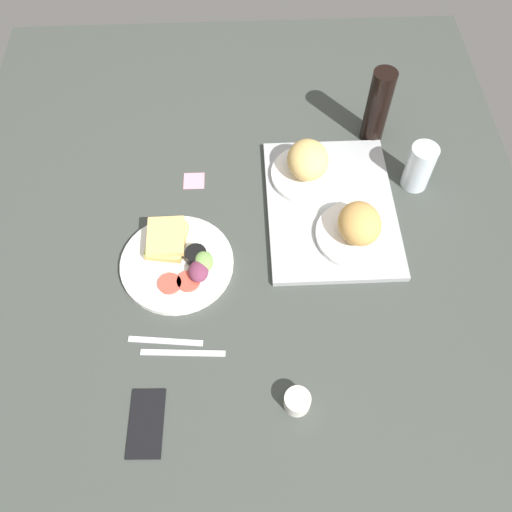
{
  "coord_description": "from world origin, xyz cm",
  "views": [
    {
      "loc": [
        70.58,
        0.08,
        113.93
      ],
      "look_at": [
        2.0,
        3.0,
        4.0
      ],
      "focal_mm": 38.03,
      "sensor_mm": 36.0,
      "label": 1
    }
  ],
  "objects_px": {
    "cell_phone": "(146,423)",
    "serving_tray": "(330,207)",
    "drinking_glass": "(419,167)",
    "espresso_cup": "(297,401)",
    "knife": "(183,353)",
    "plate_with_salad": "(178,259)",
    "bread_plate_near": "(308,165)",
    "fork": "(165,341)",
    "sticky_note": "(194,181)",
    "soda_bottle": "(377,107)",
    "bread_plate_far": "(358,228)"
  },
  "relations": [
    {
      "from": "cell_phone",
      "to": "serving_tray",
      "type": "bearing_deg",
      "value": 142.1
    },
    {
      "from": "drinking_glass",
      "to": "espresso_cup",
      "type": "distance_m",
      "value": 0.69
    },
    {
      "from": "espresso_cup",
      "to": "serving_tray",
      "type": "bearing_deg",
      "value": 165.6
    },
    {
      "from": "drinking_glass",
      "to": "knife",
      "type": "bearing_deg",
      "value": -52.8
    },
    {
      "from": "plate_with_salad",
      "to": "bread_plate_near",
      "type": "bearing_deg",
      "value": 126.99
    },
    {
      "from": "drinking_glass",
      "to": "fork",
      "type": "bearing_deg",
      "value": -56.33
    },
    {
      "from": "serving_tray",
      "to": "knife",
      "type": "xyz_separation_m",
      "value": [
        0.39,
        -0.38,
        -0.01
      ]
    },
    {
      "from": "espresso_cup",
      "to": "cell_phone",
      "type": "xyz_separation_m",
      "value": [
        0.03,
        -0.32,
        -0.02
      ]
    },
    {
      "from": "serving_tray",
      "to": "cell_phone",
      "type": "height_order",
      "value": "serving_tray"
    },
    {
      "from": "fork",
      "to": "espresso_cup",
      "type": "bearing_deg",
      "value": -22.42
    },
    {
      "from": "serving_tray",
      "to": "sticky_note",
      "type": "height_order",
      "value": "serving_tray"
    },
    {
      "from": "soda_bottle",
      "to": "sticky_note",
      "type": "relative_size",
      "value": 4.01
    },
    {
      "from": "serving_tray",
      "to": "soda_bottle",
      "type": "distance_m",
      "value": 0.31
    },
    {
      "from": "bread_plate_near",
      "to": "cell_phone",
      "type": "xyz_separation_m",
      "value": [
        0.64,
        -0.39,
        -0.05
      ]
    },
    {
      "from": "plate_with_salad",
      "to": "fork",
      "type": "relative_size",
      "value": 1.62
    },
    {
      "from": "knife",
      "to": "sticky_note",
      "type": "distance_m",
      "value": 0.5
    },
    {
      "from": "bread_plate_far",
      "to": "fork",
      "type": "relative_size",
      "value": 1.19
    },
    {
      "from": "bread_plate_far",
      "to": "sticky_note",
      "type": "relative_size",
      "value": 3.61
    },
    {
      "from": "cell_phone",
      "to": "sticky_note",
      "type": "height_order",
      "value": "cell_phone"
    },
    {
      "from": "serving_tray",
      "to": "espresso_cup",
      "type": "height_order",
      "value": "espresso_cup"
    },
    {
      "from": "bread_plate_near",
      "to": "knife",
      "type": "distance_m",
      "value": 0.59
    },
    {
      "from": "drinking_glass",
      "to": "fork",
      "type": "relative_size",
      "value": 0.79
    },
    {
      "from": "drinking_glass",
      "to": "espresso_cup",
      "type": "bearing_deg",
      "value": -31.84
    },
    {
      "from": "plate_with_salad",
      "to": "espresso_cup",
      "type": "distance_m",
      "value": 0.45
    },
    {
      "from": "fork",
      "to": "sticky_note",
      "type": "relative_size",
      "value": 3.04
    },
    {
      "from": "plate_with_salad",
      "to": "espresso_cup",
      "type": "relative_size",
      "value": 4.93
    },
    {
      "from": "serving_tray",
      "to": "sticky_note",
      "type": "relative_size",
      "value": 8.04
    },
    {
      "from": "espresso_cup",
      "to": "soda_bottle",
      "type": "bearing_deg",
      "value": 160.18
    },
    {
      "from": "drinking_glass",
      "to": "sticky_note",
      "type": "height_order",
      "value": "drinking_glass"
    },
    {
      "from": "serving_tray",
      "to": "plate_with_salad",
      "type": "xyz_separation_m",
      "value": [
        0.15,
        -0.39,
        0.01
      ]
    },
    {
      "from": "plate_with_salad",
      "to": "soda_bottle",
      "type": "xyz_separation_m",
      "value": [
        -0.4,
        0.54,
        0.09
      ]
    },
    {
      "from": "serving_tray",
      "to": "soda_bottle",
      "type": "relative_size",
      "value": 2.01
    },
    {
      "from": "serving_tray",
      "to": "bread_plate_near",
      "type": "distance_m",
      "value": 0.13
    },
    {
      "from": "bread_plate_far",
      "to": "serving_tray",
      "type": "bearing_deg",
      "value": -153.05
    },
    {
      "from": "fork",
      "to": "sticky_note",
      "type": "xyz_separation_m",
      "value": [
        -0.47,
        0.06,
        -0.0
      ]
    },
    {
      "from": "bread_plate_near",
      "to": "sticky_note",
      "type": "height_order",
      "value": "bread_plate_near"
    },
    {
      "from": "plate_with_salad",
      "to": "fork",
      "type": "bearing_deg",
      "value": -6.67
    },
    {
      "from": "serving_tray",
      "to": "espresso_cup",
      "type": "bearing_deg",
      "value": -14.4
    },
    {
      "from": "drinking_glass",
      "to": "espresso_cup",
      "type": "height_order",
      "value": "drinking_glass"
    },
    {
      "from": "serving_tray",
      "to": "bread_plate_far",
      "type": "height_order",
      "value": "bread_plate_far"
    },
    {
      "from": "espresso_cup",
      "to": "fork",
      "type": "height_order",
      "value": "espresso_cup"
    },
    {
      "from": "cell_phone",
      "to": "sticky_note",
      "type": "relative_size",
      "value": 2.57
    },
    {
      "from": "serving_tray",
      "to": "drinking_glass",
      "type": "bearing_deg",
      "value": 108.21
    },
    {
      "from": "plate_with_salad",
      "to": "espresso_cup",
      "type": "bearing_deg",
      "value": 35.66
    },
    {
      "from": "bread_plate_far",
      "to": "soda_bottle",
      "type": "bearing_deg",
      "value": 165.11
    },
    {
      "from": "soda_bottle",
      "to": "knife",
      "type": "height_order",
      "value": "soda_bottle"
    },
    {
      "from": "serving_tray",
      "to": "sticky_note",
      "type": "xyz_separation_m",
      "value": [
        -0.11,
        -0.36,
        -0.01
      ]
    },
    {
      "from": "espresso_cup",
      "to": "knife",
      "type": "relative_size",
      "value": 0.29
    },
    {
      "from": "plate_with_salad",
      "to": "soda_bottle",
      "type": "bearing_deg",
      "value": 127.02
    },
    {
      "from": "fork",
      "to": "bread_plate_near",
      "type": "bearing_deg",
      "value": 58.17
    }
  ]
}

